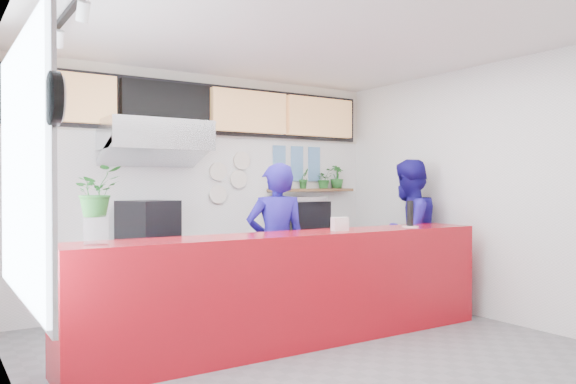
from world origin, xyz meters
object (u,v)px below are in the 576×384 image
service_counter (296,289)px  staff_right (408,234)px  staff_center (276,246)px  pepper_mill (410,213)px  panini_oven (148,221)px  espresso_machine (301,218)px

service_counter → staff_right: (2.11, 0.58, 0.40)m
service_counter → staff_center: (0.14, 0.60, 0.36)m
staff_center → pepper_mill: 1.54m
panini_oven → espresso_machine: bearing=-22.4°
panini_oven → staff_center: size_ratio=0.30×
panini_oven → service_counter: bearing=-86.4°
panini_oven → staff_right: size_ratio=0.29×
espresso_machine → staff_center: size_ratio=0.38×
service_counter → panini_oven: panini_oven is taller
service_counter → espresso_machine: 2.28m
espresso_machine → staff_center: staff_center is taller
staff_center → staff_right: staff_right is taller
service_counter → panini_oven: 2.09m
staff_center → staff_right: size_ratio=0.95×
panini_oven → staff_right: bearing=-44.7°
panini_oven → espresso_machine: size_ratio=0.79×
staff_right → pepper_mill: size_ratio=6.71×
staff_right → staff_center: bearing=-14.2°
service_counter → panini_oven: bearing=116.0°
panini_oven → staff_center: (1.02, -1.20, -0.24)m
service_counter → espresso_machine: (1.27, 1.80, 0.57)m
espresso_machine → pepper_mill: (0.21, -1.87, 0.13)m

